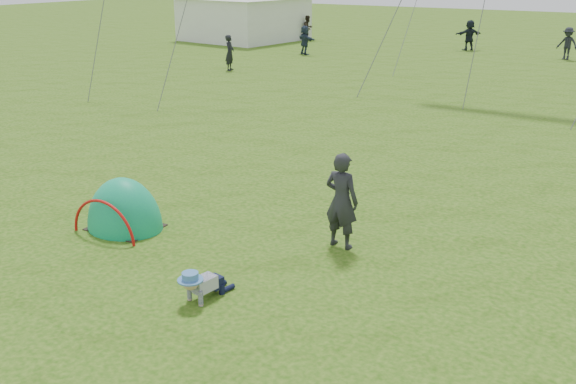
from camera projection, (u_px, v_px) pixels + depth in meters
The scene contains 11 objects.
ground at pixel (191, 299), 9.85m from camera, with size 140.00×140.00×0.00m, color #1C4A09.
crawling_toddler at pixel (201, 284), 9.75m from camera, with size 0.50×0.71×0.55m, color black, non-canonical shape.
popup_tent at pixel (126, 228), 12.53m from camera, with size 1.56×1.29×2.02m, color #128C6E.
standing_adult at pixel (342, 201), 11.41m from camera, with size 0.65×0.42×1.77m, color #25262B.
event_marquee at pixel (244, 3), 42.98m from camera, with size 6.99×6.99×4.81m, color white, non-canonical shape.
crowd_person_0 at pixel (230, 53), 30.90m from camera, with size 0.61×0.40×1.68m, color black.
crowd_person_4 at pixel (247, 28), 42.24m from camera, with size 0.87×0.56×1.77m, color black.
crowd_person_5 at pixel (469, 35), 38.17m from camera, with size 1.65×0.52×1.77m, color black.
crowd_person_7 at pixel (308, 28), 43.14m from camera, with size 0.80×0.62×1.64m, color black.
crowd_person_9 at pixel (567, 43), 34.44m from camera, with size 1.10×0.63×1.70m, color black.
crowd_person_11 at pixel (305, 40), 36.44m from camera, with size 1.49×0.48×1.61m, color #29374C.
Camera 1 is at (5.89, -6.62, 4.85)m, focal length 40.00 mm.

